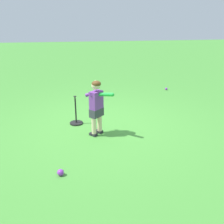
# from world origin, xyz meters

# --- Properties ---
(ground_plane) EXTENTS (40.00, 40.00, 0.00)m
(ground_plane) POSITION_xyz_m (0.00, 0.00, 0.00)
(ground_plane) COLOR #479338
(child_batter) EXTENTS (0.48, 0.51, 1.08)m
(child_batter) POSITION_xyz_m (0.43, -0.20, 0.65)
(child_batter) COLOR #232328
(child_batter) RESTS_ON ground
(play_ball_midfield) EXTENTS (0.10, 0.10, 0.10)m
(play_ball_midfield) POSITION_xyz_m (1.73, -0.88, 0.05)
(play_ball_midfield) COLOR purple
(play_ball_midfield) RESTS_ON ground
(play_ball_far_left) EXTENTS (0.08, 0.08, 0.08)m
(play_ball_far_left) POSITION_xyz_m (-2.47, 2.32, 0.04)
(play_ball_far_left) COLOR purple
(play_ball_far_left) RESTS_ON ground
(batting_tee) EXTENTS (0.28, 0.28, 0.62)m
(batting_tee) POSITION_xyz_m (-0.18, -0.58, 0.10)
(batting_tee) COLOR black
(batting_tee) RESTS_ON ground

